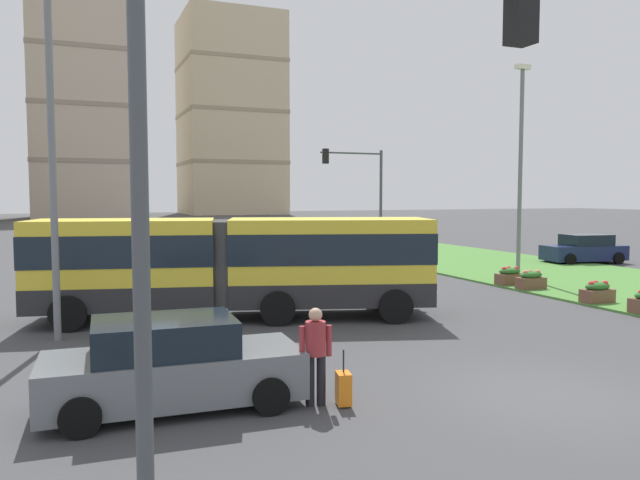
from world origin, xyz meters
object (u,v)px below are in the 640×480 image
Objects in this scene: car_navy_sedan at (584,249)px; flower_planter_3 at (531,280)px; flower_planter_4 at (510,276)px; traffic_light_far_right at (362,186)px; traffic_light_near_left at (296,135)px; apartment_tower_centre at (230,117)px; car_silver_hatch at (121,259)px; streetlight_left at (52,143)px; articulated_bus at (236,264)px; pedestrian_crossing at (316,349)px; apartment_tower_westcentre at (80,86)px; car_grey_wagon at (171,365)px; rolling_suitcase at (343,388)px; streetlight_median at (520,163)px; flower_planter_2 at (597,292)px.

flower_planter_3 is at bearing -144.68° from car_navy_sedan.
flower_planter_4 is 0.18× the size of traffic_light_far_right.
traffic_light_near_left is 0.16× the size of apartment_tower_centre.
car_silver_hatch is 13.96m from streetlight_left.
streetlight_left is at bearing -137.95° from traffic_light_far_right.
articulated_bus is at bearing -103.68° from apartment_tower_centre.
pedestrian_crossing is 0.04× the size of apartment_tower_westcentre.
apartment_tower_centre is (27.95, 92.68, 18.77)m from car_silver_hatch.
car_navy_sedan is 4.18× the size of flower_planter_3.
car_grey_wagon is 0.72× the size of traffic_light_far_right.
pedestrian_crossing is at bearing -94.26° from articulated_bus.
car_navy_sedan is 4.74× the size of rolling_suitcase.
apartment_tower_centre is (30.41, 105.74, 14.52)m from streetlight_left.
rolling_suitcase is 9.84m from streetlight_left.
streetlight_median is (1.90, 1.77, 4.72)m from flower_planter_4.
car_grey_wagon is at bearing -72.42° from streetlight_left.
streetlight_median is (14.47, 12.04, 4.14)m from pedestrian_crossing.
apartment_tower_westcentre reaches higher than car_navy_sedan.
streetlight_median is (16.85, 11.22, 4.39)m from car_grey_wagon.
pedestrian_crossing is 16.25m from flower_planter_4.
traffic_light_near_left reaches higher than articulated_bus.
car_silver_hatch is 4.12× the size of flower_planter_3.
flower_planter_3 is 0.12× the size of streetlight_left.
flower_planter_4 is 0.18× the size of traffic_light_near_left.
car_navy_sedan is at bearing -24.98° from traffic_light_far_right.
car_grey_wagon is 0.11× the size of apartment_tower_centre.
flower_planter_4 is 0.03× the size of apartment_tower_westcentre.
streetlight_left is (-16.91, 1.25, 4.58)m from flower_planter_2.
streetlight_median reaches higher than traffic_light_near_left.
flower_planter_3 is at bearing 42.42° from traffic_light_near_left.
apartment_tower_westcentre is 1.12× the size of apartment_tower_centre.
articulated_bus reaches higher than car_navy_sedan.
flower_planter_4 is (0.00, 4.52, 0.00)m from flower_planter_2.
traffic_light_far_right reaches higher than car_navy_sedan.
flower_planter_3 is (14.45, -11.06, -0.33)m from car_silver_hatch.
flower_planter_3 is 0.18× the size of traffic_light_far_right.
flower_planter_3 is 17.63m from streetlight_left.
car_silver_hatch is 24.50m from traffic_light_near_left.
rolling_suitcase is at bearing -23.96° from pedestrian_crossing.
articulated_bus is 12.73m from traffic_light_near_left.
flower_planter_4 is (14.45, -9.80, -0.33)m from car_silver_hatch.
flower_planter_3 is at bearing 6.77° from streetlight_left.
apartment_tower_westcentre reaches higher than traffic_light_far_right.
apartment_tower_centre is at bearing 75.74° from car_grey_wagon.
rolling_suitcase is 0.02× the size of apartment_tower_centre.
car_navy_sedan is at bearing 39.78° from traffic_light_near_left.
traffic_light_far_right is (12.84, 25.00, -0.04)m from traffic_light_near_left.
streetlight_left reaches higher than car_navy_sedan.
apartment_tower_westcentre is at bearing 99.19° from flower_planter_4.
car_navy_sedan is at bearing 46.50° from flower_planter_2.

